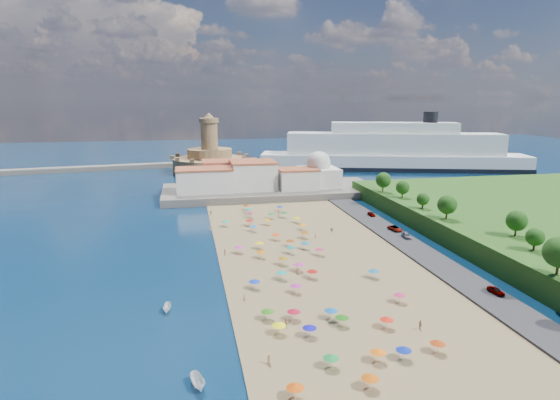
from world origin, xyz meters
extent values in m
plane|color=#071938|center=(0.00, 0.00, 0.00)|extent=(700.00, 700.00, 0.00)
cube|color=#59544C|center=(10.00, 73.00, 1.50)|extent=(90.00, 36.00, 3.00)
cube|color=#59544C|center=(-12.00, 108.00, 1.20)|extent=(18.00, 70.00, 2.40)
cube|color=#59544C|center=(-110.00, 153.00, 1.30)|extent=(199.03, 34.77, 2.60)
cube|color=silver|center=(-18.00, 69.00, 7.50)|extent=(22.00, 14.00, 9.00)
cube|color=silver|center=(2.00, 71.00, 8.50)|extent=(18.00, 16.00, 11.00)
cube|color=silver|center=(20.00, 67.00, 7.00)|extent=(16.00, 12.00, 8.00)
cube|color=silver|center=(-6.00, 83.00, 8.00)|extent=(24.00, 14.00, 10.00)
cube|color=silver|center=(30.00, 71.00, 7.00)|extent=(16.00, 16.00, 8.00)
sphere|color=silver|center=(30.00, 71.00, 13.00)|extent=(10.00, 10.00, 10.00)
cylinder|color=silver|center=(30.00, 71.00, 16.80)|extent=(1.20, 1.20, 1.60)
cylinder|color=#A57F52|center=(-12.00, 138.00, 4.00)|extent=(40.00, 40.00, 8.00)
cylinder|color=#A57F52|center=(-12.00, 138.00, 10.50)|extent=(24.00, 24.00, 5.00)
cylinder|color=#A57F52|center=(-12.00, 138.00, 20.00)|extent=(9.00, 9.00, 14.00)
cylinder|color=#A57F52|center=(-12.00, 138.00, 28.20)|extent=(10.40, 10.40, 2.40)
cone|color=#A57F52|center=(-12.00, 138.00, 30.90)|extent=(6.00, 6.00, 3.00)
cube|color=black|center=(89.83, 127.96, 1.20)|extent=(149.29, 62.49, 2.40)
cube|color=white|center=(89.83, 127.96, 4.44)|extent=(148.21, 61.83, 8.88)
cube|color=white|center=(89.83, 127.96, 14.80)|extent=(118.68, 49.85, 11.84)
cube|color=white|center=(89.83, 127.96, 23.68)|extent=(70.19, 32.39, 5.92)
cylinder|color=black|center=(108.79, 122.50, 29.60)|extent=(7.89, 7.89, 5.92)
cylinder|color=gray|center=(-3.75, -29.77, 1.25)|extent=(0.07, 0.07, 2.00)
cone|color=#AD258E|center=(-3.75, -29.77, 2.15)|extent=(2.50, 2.50, 0.60)
cylinder|color=gray|center=(9.52, 24.43, 1.25)|extent=(0.07, 0.07, 2.00)
cone|color=#DDC10C|center=(9.52, 24.43, 2.15)|extent=(2.50, 2.50, 0.60)
cylinder|color=gray|center=(15.25, -25.11, 1.25)|extent=(0.07, 0.07, 2.00)
cone|color=#106096|center=(15.25, -25.11, 2.15)|extent=(2.50, 2.50, 0.60)
cylinder|color=gray|center=(-12.41, -2.09, 1.25)|extent=(0.07, 0.07, 2.00)
cone|color=#CD2BA6|center=(-12.41, -2.09, 2.15)|extent=(2.50, 2.50, 0.60)
cylinder|color=gray|center=(-4.61, 34.25, 1.25)|extent=(0.07, 0.07, 2.00)
cone|color=#AB2457|center=(-4.61, 34.25, 2.15)|extent=(2.50, 2.50, 0.60)
cylinder|color=gray|center=(-4.97, -57.48, 1.25)|extent=(0.07, 0.07, 2.00)
cone|color=#178236|center=(-4.97, -57.48, 2.15)|extent=(2.50, 2.50, 0.60)
cylinder|color=gray|center=(-6.14, 23.98, 1.25)|extent=(0.07, 0.07, 2.00)
cone|color=red|center=(-6.14, 23.98, 2.15)|extent=(2.50, 2.50, 0.60)
cylinder|color=gray|center=(7.62, 7.51, 1.25)|extent=(0.07, 0.07, 2.00)
cone|color=#8C530C|center=(7.62, 7.51, 2.15)|extent=(2.50, 2.50, 0.60)
cylinder|color=gray|center=(-11.54, -40.25, 1.25)|extent=(0.07, 0.07, 2.00)
cone|color=#287314|center=(-11.54, -40.25, 2.15)|extent=(2.50, 2.50, 0.60)
cylinder|color=gray|center=(0.69, -4.88, 1.25)|extent=(0.07, 0.07, 2.00)
cone|color=#0D797C|center=(0.69, -4.88, 2.15)|extent=(2.50, 2.50, 0.60)
cylinder|color=gray|center=(-11.88, -63.52, 1.25)|extent=(0.07, 0.07, 2.00)
cone|color=#D14A09|center=(-11.88, -63.52, 2.15)|extent=(2.50, 2.50, 0.60)
cylinder|color=gray|center=(2.55, -57.40, 1.25)|extent=(0.07, 0.07, 2.00)
cone|color=orange|center=(2.55, -57.40, 2.15)|extent=(2.50, 2.50, 0.60)
cylinder|color=gray|center=(-4.35, 45.61, 1.25)|extent=(0.07, 0.07, 2.00)
cone|color=#7A380B|center=(-4.35, 45.61, 2.15)|extent=(2.50, 2.50, 0.60)
cylinder|color=gray|center=(-5.88, 17.32, 1.25)|extent=(0.07, 0.07, 2.00)
cone|color=#0E6EBE|center=(-5.88, 17.32, 2.15)|extent=(2.50, 2.50, 0.60)
cylinder|color=gray|center=(15.27, -38.35, 1.25)|extent=(0.07, 0.07, 2.00)
cone|color=#C1295F|center=(15.27, -38.35, 2.15)|extent=(2.50, 2.50, 0.60)
cylinder|color=gray|center=(12.86, -56.80, 1.25)|extent=(0.07, 0.07, 2.00)
cone|color=#AA360D|center=(12.86, -56.80, 2.15)|extent=(2.50, 2.50, 0.60)
cylinder|color=gray|center=(2.24, 31.52, 1.25)|extent=(0.07, 0.07, 2.00)
cone|color=#167E34|center=(2.24, 31.52, 2.15)|extent=(2.50, 2.50, 0.60)
cylinder|color=gray|center=(1.71, -22.55, 1.25)|extent=(0.07, 0.07, 2.00)
cone|color=#A4110D|center=(1.71, -22.55, 2.15)|extent=(2.50, 2.50, 0.60)
cylinder|color=gray|center=(-11.80, -25.81, 1.25)|extent=(0.07, 0.07, 2.00)
cone|color=#0E2FB8|center=(-11.80, -25.81, 2.15)|extent=(2.50, 2.50, 0.60)
cylinder|color=gray|center=(-4.28, 39.95, 1.25)|extent=(0.07, 0.07, 2.00)
cone|color=#0F8F88|center=(-4.28, 39.95, 2.15)|extent=(2.50, 2.50, 0.60)
cylinder|color=gray|center=(-1.23, -63.50, 1.25)|extent=(0.07, 0.07, 2.00)
cone|color=#C55008|center=(-1.23, -63.50, 2.15)|extent=(2.50, 2.50, 0.60)
cylinder|color=gray|center=(-13.63, 24.69, 1.25)|extent=(0.07, 0.07, 2.00)
cone|color=#0F907C|center=(-13.63, 24.69, 2.15)|extent=(2.50, 2.50, 0.60)
cylinder|color=gray|center=(-6.59, 0.60, 1.25)|extent=(0.07, 0.07, 2.00)
cone|color=yellow|center=(-6.59, 0.60, 2.15)|extent=(2.50, 2.50, 0.60)
cylinder|color=gray|center=(-7.37, -7.01, 1.25)|extent=(0.07, 0.07, 2.00)
cone|color=#CF6B09|center=(-7.37, -7.01, 2.15)|extent=(2.50, 2.50, 0.60)
cylinder|color=gray|center=(-5.67, -47.81, 1.25)|extent=(0.07, 0.07, 2.00)
cone|color=#110DAC|center=(-5.67, -47.81, 2.15)|extent=(2.50, 2.50, 0.60)
cylinder|color=gray|center=(7.66, -7.94, 1.25)|extent=(0.07, 0.07, 2.00)
cone|color=#B42657|center=(7.66, -7.94, 2.15)|extent=(2.50, 2.50, 0.60)
cylinder|color=gray|center=(-10.55, -45.93, 1.25)|extent=(0.07, 0.07, 2.00)
cone|color=#F5F10D|center=(-10.55, -45.93, 2.15)|extent=(2.50, 2.50, 0.60)
cylinder|color=gray|center=(-0.15, -42.27, 1.25)|extent=(0.07, 0.07, 2.00)
cone|color=#0D58AF|center=(-0.15, -42.27, 2.15)|extent=(2.50, 2.50, 0.60)
cylinder|color=gray|center=(-6.87, -41.31, 1.25)|extent=(0.07, 0.07, 2.00)
cone|color=#AB0D29|center=(-6.87, -41.31, 2.15)|extent=(2.50, 2.50, 0.60)
cylinder|color=gray|center=(7.13, 41.19, 1.25)|extent=(0.07, 0.07, 2.00)
cone|color=#0B3694|center=(7.13, 41.19, 2.15)|extent=(2.50, 2.50, 0.60)
cylinder|color=gray|center=(-0.16, -17.61, 1.25)|extent=(0.07, 0.07, 2.00)
cone|color=#B7278C|center=(-0.16, -17.61, 2.15)|extent=(2.50, 2.50, 0.60)
cylinder|color=gray|center=(-0.38, 23.89, 1.25)|extent=(0.07, 0.07, 2.00)
cone|color=#D69C0B|center=(-0.38, 23.89, 2.15)|extent=(2.50, 2.50, 0.60)
cylinder|color=gray|center=(6.69, -57.58, 1.25)|extent=(0.07, 0.07, 2.00)
cone|color=#0B2499|center=(6.69, -57.58, 2.15)|extent=(2.50, 2.50, 0.60)
cylinder|color=gray|center=(0.94, -45.29, 1.25)|extent=(0.07, 0.07, 2.00)
cone|color=#1C6B13|center=(0.94, -45.29, 2.15)|extent=(2.50, 2.50, 0.60)
cylinder|color=gray|center=(9.33, 16.00, 1.25)|extent=(0.07, 0.07, 2.00)
cone|color=orange|center=(9.33, 16.00, 2.15)|extent=(2.50, 2.50, 0.60)
cylinder|color=gray|center=(8.37, -47.59, 1.25)|extent=(0.07, 0.07, 2.00)
cone|color=red|center=(8.37, -47.59, 2.15)|extent=(2.50, 2.50, 0.60)
cylinder|color=gray|center=(-2.93, -12.73, 1.25)|extent=(0.07, 0.07, 2.00)
cone|color=#87630C|center=(-2.93, -12.73, 2.15)|extent=(2.50, 2.50, 0.60)
cylinder|color=gray|center=(6.85, 31.60, 1.25)|extent=(0.07, 0.07, 2.00)
cone|color=#167C3A|center=(6.85, 31.60, 2.15)|extent=(2.50, 2.50, 0.60)
cylinder|color=gray|center=(-5.12, -21.92, 1.25)|extent=(0.07, 0.07, 2.00)
cone|color=#0F8F8D|center=(-5.12, -21.92, 2.15)|extent=(2.50, 2.50, 0.60)
cylinder|color=gray|center=(1.92, 0.69, 1.25)|extent=(0.07, 0.07, 2.00)
cone|color=#873E0C|center=(1.92, 0.69, 2.15)|extent=(2.50, 2.50, 0.60)
cylinder|color=gray|center=(5.30, -2.19, 1.25)|extent=(0.07, 0.07, 2.00)
cone|color=#0F6591|center=(5.30, -2.19, 2.15)|extent=(2.50, 2.50, 0.60)
cylinder|color=gray|center=(-0.66, 7.27, 1.25)|extent=(0.07, 0.07, 2.00)
cone|color=#F4450A|center=(-0.66, 7.27, 2.15)|extent=(2.50, 2.50, 0.60)
imported|color=tan|center=(-18.24, 20.59, 1.11)|extent=(1.23, 0.88, 1.72)
imported|color=tan|center=(13.87, -49.34, 1.19)|extent=(0.47, 1.11, 1.88)
imported|color=tan|center=(-8.78, -43.52, 1.06)|extent=(0.70, 1.56, 1.62)
imported|color=tan|center=(10.94, 7.46, 1.11)|extent=(0.75, 0.68, 1.72)
imported|color=tan|center=(17.17, 11.74, 1.07)|extent=(1.58, 0.76, 1.63)
imported|color=tan|center=(-13.83, -54.78, 1.13)|extent=(1.03, 0.90, 1.77)
imported|color=tan|center=(-16.06, -2.60, 1.06)|extent=(1.00, 0.99, 1.63)
imported|color=tan|center=(-17.33, 40.70, 1.14)|extent=(1.07, 1.02, 1.78)
imported|color=tan|center=(5.48, 34.33, 1.11)|extent=(1.29, 1.10, 1.73)
imported|color=tan|center=(-14.79, -31.70, 1.08)|extent=(0.72, 0.66, 1.66)
imported|color=tan|center=(-4.78, 28.84, 1.08)|extent=(1.01, 0.95, 1.66)
imported|color=tan|center=(-0.80, -19.16, 1.04)|extent=(0.93, 0.86, 1.59)
imported|color=white|center=(-24.59, -58.12, 0.85)|extent=(2.70, 4.70, 1.71)
imported|color=white|center=(-29.62, -32.63, 0.71)|extent=(1.84, 3.83, 1.42)
imported|color=gray|center=(36.00, 0.73, 1.37)|extent=(2.36, 4.80, 1.34)
imported|color=gray|center=(36.00, -39.07, 1.36)|extent=(2.05, 4.07, 1.33)
imported|color=gray|center=(36.00, 8.30, 1.43)|extent=(3.26, 5.56, 1.45)
imported|color=gray|center=(36.00, 26.71, 1.38)|extent=(1.69, 4.01, 1.35)
cylinder|color=#382314|center=(44.99, -44.31, 7.69)|extent=(0.50, 0.50, 3.38)
sphere|color=#14380F|center=(44.99, -44.31, 10.73)|extent=(6.08, 6.08, 6.08)
cylinder|color=#382314|center=(51.57, -30.09, 7.14)|extent=(0.50, 0.50, 2.28)
sphere|color=#14380F|center=(51.57, -30.09, 9.19)|extent=(4.10, 4.10, 4.10)
cylinder|color=#382314|center=(55.11, -19.36, 7.43)|extent=(0.50, 0.50, 2.85)
sphere|color=#14380F|center=(55.11, -19.36, 9.99)|extent=(5.13, 5.13, 5.13)
cylinder|color=#382314|center=(47.31, -0.48, 7.51)|extent=(0.50, 0.50, 3.02)
sphere|color=#14380F|center=(47.31, -0.48, 10.23)|extent=(5.44, 5.44, 5.44)
cylinder|color=#382314|center=(47.11, 12.99, 7.09)|extent=(0.50, 0.50, 2.18)
sphere|color=#14380F|center=(47.11, 12.99, 9.05)|extent=(3.93, 3.93, 3.93)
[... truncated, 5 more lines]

